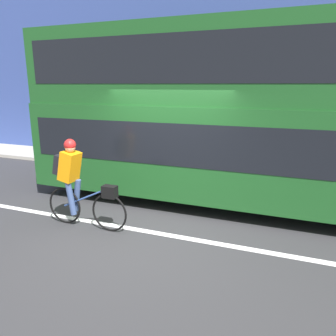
# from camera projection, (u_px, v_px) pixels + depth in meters

# --- Properties ---
(ground_plane) EXTENTS (80.00, 80.00, 0.00)m
(ground_plane) POSITION_uv_depth(u_px,v_px,m) (146.00, 235.00, 5.81)
(ground_plane) COLOR #2D2D30
(road_center_line) EXTENTS (50.00, 0.14, 0.01)m
(road_center_line) POSITION_uv_depth(u_px,v_px,m) (150.00, 232.00, 5.93)
(road_center_line) COLOR silver
(road_center_line) RESTS_ON ground_plane
(sidewalk_curb) EXTENTS (60.00, 1.70, 0.11)m
(sidewalk_curb) POSITION_uv_depth(u_px,v_px,m) (211.00, 170.00, 10.04)
(sidewalk_curb) COLOR #A8A399
(sidewalk_curb) RESTS_ON ground_plane
(building_facade) EXTENTS (60.00, 0.30, 9.34)m
(building_facade) POSITION_uv_depth(u_px,v_px,m) (225.00, 13.00, 9.80)
(building_facade) COLOR #33478C
(building_facade) RESTS_ON ground_plane
(bus) EXTENTS (11.26, 2.57, 3.77)m
(bus) POSITION_uv_depth(u_px,v_px,m) (296.00, 111.00, 6.54)
(bus) COLOR black
(bus) RESTS_ON ground_plane
(cyclist_on_bike) EXTENTS (1.69, 0.32, 1.65)m
(cyclist_on_bike) POSITION_uv_depth(u_px,v_px,m) (77.00, 181.00, 5.99)
(cyclist_on_bike) COLOR black
(cyclist_on_bike) RESTS_ON ground_plane
(trash_bin) EXTENTS (0.44, 0.44, 0.93)m
(trash_bin) POSITION_uv_depth(u_px,v_px,m) (79.00, 143.00, 11.52)
(trash_bin) COLOR #515156
(trash_bin) RESTS_ON sidewalk_curb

